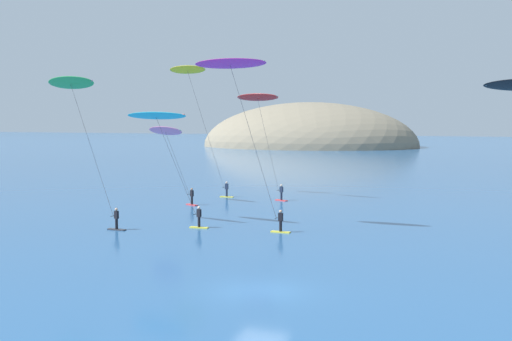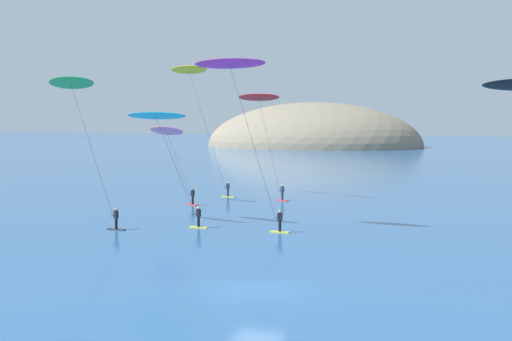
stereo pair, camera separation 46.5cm
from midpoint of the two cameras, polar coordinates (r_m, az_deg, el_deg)
The scene contains 8 objects.
ground_plane at distance 32.40m, azimuth 0.48°, elevation -10.66°, with size 600.00×600.00×0.00m, color #285689.
headland_island at distance 192.97m, azimuth 13.14°, elevation 1.95°, with size 157.89×54.15×27.44m.
kitesurfer_pink at distance 65.96m, azimuth -7.60°, elevation 3.06°, with size 6.80×3.04×7.86m.
kitesurfer_magenta at distance 49.42m, azimuth -1.82°, elevation 8.58°, with size 7.93×1.62×13.17m.
kitesurfer_red at distance 68.19m, azimuth 0.61°, elevation 5.77°, with size 6.42×2.26×11.28m.
kitesurfer_cyan at distance 52.63m, azimuth -8.39°, elevation 4.20°, with size 8.27×2.51×9.18m.
kitesurfer_green at distance 53.64m, azimuth -15.65°, elevation 6.70°, with size 8.45×2.62×11.98m.
kitesurfer_yellow at distance 71.99m, azimuth -5.49°, elevation 7.92°, with size 7.95×1.47×14.48m.
Camera 2 is at (11.88, -28.91, 8.53)m, focal length 45.00 mm.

